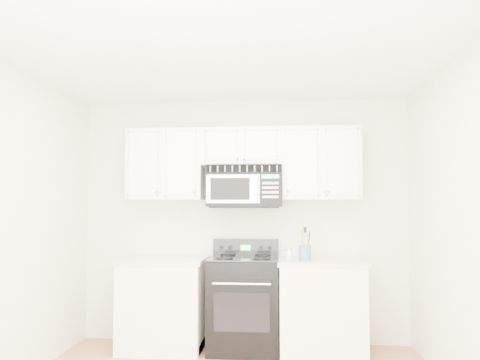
# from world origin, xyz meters

# --- Properties ---
(room) EXTENTS (3.51, 3.51, 2.61)m
(room) POSITION_xyz_m (0.00, 0.00, 1.30)
(room) COLOR #94643E
(room) RESTS_ON ground
(base_cabinet_left) EXTENTS (0.86, 0.65, 0.92)m
(base_cabinet_left) POSITION_xyz_m (-0.80, 1.44, 0.43)
(base_cabinet_left) COLOR white
(base_cabinet_left) RESTS_ON ground
(base_cabinet_right) EXTENTS (0.86, 0.65, 0.92)m
(base_cabinet_right) POSITION_xyz_m (0.80, 1.44, 0.43)
(base_cabinet_right) COLOR white
(base_cabinet_right) RESTS_ON ground
(range) EXTENTS (0.70, 0.64, 1.10)m
(range) POSITION_xyz_m (0.03, 1.46, 0.48)
(range) COLOR black
(range) RESTS_ON ground
(upper_cabinets) EXTENTS (2.44, 0.37, 0.75)m
(upper_cabinets) POSITION_xyz_m (0.00, 1.58, 1.93)
(upper_cabinets) COLOR white
(upper_cabinets) RESTS_ON ground
(microwave) EXTENTS (0.77, 0.44, 0.43)m
(microwave) POSITION_xyz_m (0.03, 1.55, 1.66)
(microwave) COLOR black
(microwave) RESTS_ON ground
(utensil_crock) EXTENTS (0.12, 0.12, 0.32)m
(utensil_crock) POSITION_xyz_m (0.64, 1.35, 1.00)
(utensil_crock) COLOR slate
(utensil_crock) RESTS_ON base_cabinet_right
(shaker_salt) EXTENTS (0.05, 0.05, 0.11)m
(shaker_salt) POSITION_xyz_m (0.49, 1.40, 0.98)
(shaker_salt) COLOR silver
(shaker_salt) RESTS_ON base_cabinet_right
(shaker_pepper) EXTENTS (0.04, 0.04, 0.10)m
(shaker_pepper) POSITION_xyz_m (0.47, 1.43, 0.97)
(shaker_pepper) COLOR silver
(shaker_pepper) RESTS_ON base_cabinet_right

